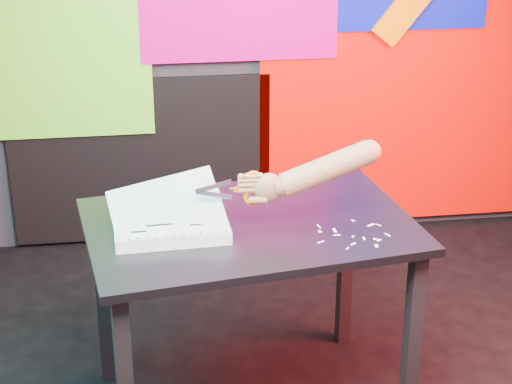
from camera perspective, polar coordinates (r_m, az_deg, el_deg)
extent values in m
cube|color=#F30500|center=(4.43, 10.64, 7.81)|extent=(1.60, 0.02, 1.60)
cube|color=#64E325|center=(4.14, -12.35, 10.20)|extent=(0.75, 0.02, 1.00)
cube|color=black|center=(4.33, -7.66, 2.09)|extent=(1.30, 0.02, 0.85)
cube|color=black|center=(3.29, -10.21, -6.97)|extent=(0.06, 0.06, 0.72)
cube|color=black|center=(3.02, 10.34, -10.00)|extent=(0.06, 0.06, 0.72)
cube|color=black|center=(3.50, 5.97, -4.79)|extent=(0.06, 0.06, 0.72)
cube|color=black|center=(2.93, -0.44, -2.30)|extent=(1.20, 0.89, 0.03)
cube|color=beige|center=(2.86, -5.72, -2.24)|extent=(0.39, 0.29, 0.04)
cube|color=white|center=(2.85, -5.74, -1.82)|extent=(0.38, 0.29, 0.00)
cube|color=white|center=(2.85, -5.74, -1.74)|extent=(0.38, 0.28, 0.11)
cube|color=white|center=(2.85, -5.98, -1.18)|extent=(0.40, 0.27, 0.20)
cylinder|color=black|center=(2.73, -9.02, -3.16)|extent=(0.01, 0.01, 0.00)
cylinder|color=black|center=(2.73, -8.43, -3.12)|extent=(0.01, 0.01, 0.00)
cylinder|color=black|center=(2.73, -7.84, -3.07)|extent=(0.01, 0.01, 0.00)
cylinder|color=black|center=(2.73, -7.26, -3.03)|extent=(0.01, 0.01, 0.00)
cylinder|color=black|center=(2.73, -6.67, -2.99)|extent=(0.01, 0.01, 0.00)
cylinder|color=black|center=(2.73, -6.08, -2.94)|extent=(0.01, 0.01, 0.00)
cylinder|color=black|center=(2.74, -5.50, -2.90)|extent=(0.01, 0.01, 0.00)
cylinder|color=black|center=(2.74, -4.91, -2.85)|extent=(0.01, 0.01, 0.00)
cylinder|color=black|center=(2.74, -4.33, -2.81)|extent=(0.01, 0.01, 0.00)
cylinder|color=black|center=(2.74, -3.74, -2.76)|extent=(0.01, 0.01, 0.00)
cylinder|color=black|center=(2.75, -3.16, -2.72)|extent=(0.01, 0.01, 0.00)
cylinder|color=black|center=(2.75, -2.58, -2.67)|extent=(0.01, 0.01, 0.00)
cylinder|color=black|center=(2.75, -2.00, -2.63)|extent=(0.01, 0.01, 0.00)
cylinder|color=black|center=(2.96, -9.21, -1.04)|extent=(0.01, 0.01, 0.00)
cylinder|color=black|center=(2.96, -8.67, -1.00)|extent=(0.01, 0.01, 0.00)
cylinder|color=black|center=(2.96, -8.13, -0.96)|extent=(0.01, 0.01, 0.00)
cylinder|color=black|center=(2.96, -7.59, -0.92)|extent=(0.01, 0.01, 0.00)
cylinder|color=black|center=(2.96, -7.04, -0.88)|extent=(0.01, 0.01, 0.00)
cylinder|color=black|center=(2.96, -6.50, -0.84)|extent=(0.01, 0.01, 0.00)
cylinder|color=black|center=(2.96, -5.96, -0.80)|extent=(0.01, 0.01, 0.00)
cylinder|color=black|center=(2.96, -5.42, -0.76)|extent=(0.01, 0.01, 0.00)
cylinder|color=black|center=(2.97, -4.88, -0.72)|extent=(0.01, 0.01, 0.00)
cylinder|color=black|center=(2.97, -4.35, -0.68)|extent=(0.01, 0.01, 0.00)
cylinder|color=black|center=(2.97, -3.81, -0.64)|extent=(0.01, 0.01, 0.00)
cylinder|color=black|center=(2.98, -3.27, -0.60)|extent=(0.01, 0.01, 0.00)
cylinder|color=black|center=(2.98, -2.74, -0.56)|extent=(0.01, 0.01, 0.00)
cube|color=black|center=(2.89, -7.57, -1.52)|extent=(0.07, 0.01, 0.00)
cube|color=black|center=(2.88, -5.40, -1.53)|extent=(0.05, 0.01, 0.00)
cube|color=black|center=(2.81, -6.46, -2.19)|extent=(0.09, 0.02, 0.00)
cube|color=black|center=(2.80, -4.03, -2.18)|extent=(0.04, 0.01, 0.00)
cube|color=black|center=(2.77, -7.81, -2.64)|extent=(0.05, 0.01, 0.00)
cube|color=silver|center=(2.81, -2.84, 0.37)|extent=(0.12, 0.00, 0.04)
cube|color=silver|center=(2.82, -2.83, -0.17)|extent=(0.12, 0.00, 0.04)
cylinder|color=silver|center=(2.82, -1.62, 0.16)|extent=(0.01, 0.01, 0.01)
cube|color=#DB5700|center=(2.83, -1.18, 0.07)|extent=(0.05, 0.01, 0.02)
cube|color=#DB5700|center=(2.82, -1.18, 0.30)|extent=(0.05, 0.01, 0.02)
torus|color=#DB5700|center=(2.82, -0.19, 0.81)|extent=(0.06, 0.01, 0.06)
torus|color=#DB5700|center=(2.84, -0.19, -0.34)|extent=(0.06, 0.01, 0.06)
ellipsoid|color=#9C6B41|center=(2.84, 0.84, 0.28)|extent=(0.10, 0.06, 0.10)
cylinder|color=#9C6B41|center=(2.83, -0.19, 0.16)|extent=(0.08, 0.02, 0.02)
cylinder|color=#9C6B41|center=(2.82, -0.19, 0.50)|extent=(0.07, 0.02, 0.02)
cylinder|color=#9C6B41|center=(2.82, -0.19, 0.81)|extent=(0.06, 0.02, 0.02)
cylinder|color=#9C6B41|center=(2.81, -0.19, 1.08)|extent=(0.06, 0.02, 0.02)
cylinder|color=#9C6B41|center=(2.84, 0.15, -0.54)|extent=(0.07, 0.04, 0.03)
cylinder|color=#9C6B41|center=(2.84, 1.82, 0.41)|extent=(0.06, 0.07, 0.07)
cylinder|color=#9C6B41|center=(2.85, 4.71, 1.56)|extent=(0.32, 0.09, 0.19)
sphere|color=#9C6B41|center=(2.86, 7.58, 2.69)|extent=(0.08, 0.08, 0.08)
cube|color=white|center=(2.76, 6.13, -3.75)|extent=(0.01, 0.02, 0.00)
cube|color=white|center=(2.93, 8.16, -2.19)|extent=(0.02, 0.02, 0.00)
cube|color=white|center=(2.84, 5.42, -2.87)|extent=(0.02, 0.01, 0.00)
cube|color=white|center=(2.82, 8.13, -3.20)|extent=(0.01, 0.01, 0.00)
cube|color=white|center=(2.83, 8.09, -3.15)|extent=(0.03, 0.02, 0.00)
cube|color=white|center=(2.78, 8.03, -3.57)|extent=(0.01, 0.02, 0.00)
cube|color=white|center=(2.92, 7.66, -2.19)|extent=(0.03, 0.02, 0.00)
cube|color=white|center=(2.95, 6.49, -1.91)|extent=(0.01, 0.02, 0.00)
cube|color=white|center=(2.83, 7.21, -3.09)|extent=(0.01, 0.02, 0.00)
cube|color=white|center=(2.79, 6.50, -3.46)|extent=(0.02, 0.02, 0.00)
cube|color=white|center=(2.87, 5.26, -2.56)|extent=(0.01, 0.03, 0.00)
cube|color=white|center=(2.86, 4.27, -2.64)|extent=(0.01, 0.02, 0.00)
cube|color=white|center=(2.86, 8.76, -2.84)|extent=(0.02, 0.03, 0.00)
cube|color=white|center=(2.84, 6.48, -2.97)|extent=(0.01, 0.01, 0.00)
cube|color=white|center=(2.79, 4.35, -3.34)|extent=(0.03, 0.02, 0.00)
cube|color=white|center=(2.90, 4.21, -2.30)|extent=(0.01, 0.03, 0.00)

